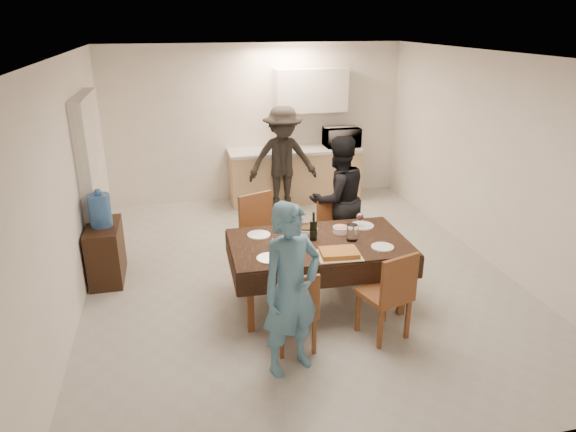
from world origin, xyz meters
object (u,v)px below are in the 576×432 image
object	(u,v)px
console	(106,252)
person_far	(338,199)
wine_bottle	(313,226)
water_pitcher	(352,233)
savoury_tart	(339,253)
water_jug	(100,210)
microwave	(342,137)
person_near	(291,290)
person_kitchen	(283,160)
dining_table	(319,244)

from	to	relation	value
console	person_far	size ratio (longest dim) A/B	0.46
wine_bottle	water_pitcher	xyz separation A→B (m)	(0.40, -0.10, -0.07)
savoury_tart	person_far	distance (m)	1.50
water_jug	wine_bottle	xyz separation A→B (m)	(2.28, -1.05, 0.01)
water_pitcher	microwave	bearing A→B (deg)	73.47
console	person_far	distance (m)	2.92
wine_bottle	person_far	xyz separation A→B (m)	(0.60, 1.00, -0.08)
microwave	water_jug	bearing A→B (deg)	31.80
water_jug	person_near	distance (m)	2.79
person_kitchen	water_pitcher	bearing A→B (deg)	-88.05
water_jug	person_far	size ratio (longest dim) A/B	0.23
water_pitcher	wine_bottle	bearing A→B (deg)	165.96
dining_table	console	size ratio (longest dim) A/B	2.55
console	person_kitchen	bearing A→B (deg)	35.61
water_jug	person_kitchen	bearing A→B (deg)	35.61
water_jug	savoury_tart	bearing A→B (deg)	-31.45
dining_table	person_near	world-z (taller)	person_near
console	person_far	bearing A→B (deg)	-1.08
console	wine_bottle	world-z (taller)	wine_bottle
person_near	water_jug	bearing A→B (deg)	108.39
water_jug	person_far	distance (m)	2.88
dining_table	water_jug	world-z (taller)	water_jug
wine_bottle	water_pitcher	bearing A→B (deg)	-14.04
savoury_tart	person_far	xyz separation A→B (m)	(0.45, 1.43, 0.05)
water_jug	person_kitchen	distance (m)	3.17
water_jug	water_pitcher	distance (m)	2.92
water_jug	microwave	distance (m)	4.36
water_pitcher	microwave	distance (m)	3.60
water_pitcher	person_near	distance (m)	1.35
person_far	microwave	bearing A→B (deg)	-123.62
water_jug	water_pitcher	size ratio (longest dim) A/B	2.11
water_pitcher	microwave	world-z (taller)	microwave
person_near	person_far	distance (m)	2.37
savoury_tart	person_kitchen	bearing A→B (deg)	87.46
microwave	person_kitchen	size ratio (longest dim) A/B	0.34
person_kitchen	savoury_tart	bearing A→B (deg)	-92.54
water_jug	savoury_tart	distance (m)	2.85
person_near	microwave	bearing A→B (deg)	45.49
dining_table	person_far	world-z (taller)	person_far
savoury_tart	person_near	distance (m)	0.93
person_near	dining_table	bearing A→B (deg)	41.22
water_pitcher	person_kitchen	distance (m)	3.00
person_far	person_kitchen	xyz separation A→B (m)	(-0.30, 1.90, 0.04)
console	person_near	world-z (taller)	person_near
person_near	person_kitchen	world-z (taller)	person_kitchen
dining_table	console	xyz separation A→B (m)	(-2.33, 1.10, -0.36)
water_pitcher	water_jug	bearing A→B (deg)	156.68
person_near	person_kitchen	bearing A→B (deg)	57.58
console	dining_table	bearing A→B (deg)	-25.38
wine_bottle	person_near	world-z (taller)	person_near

